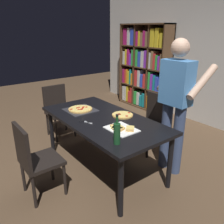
% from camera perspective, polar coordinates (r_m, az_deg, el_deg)
% --- Properties ---
extents(ground_plane, '(12.00, 12.00, 0.00)m').
position_cam_1_polar(ground_plane, '(3.37, -2.08, -13.43)').
color(ground_plane, brown).
extents(back_wall, '(6.40, 0.10, 2.80)m').
position_cam_1_polar(back_wall, '(4.83, 24.35, 12.87)').
color(back_wall, silver).
rests_on(back_wall, ground_plane).
extents(dining_table, '(1.82, 0.92, 0.75)m').
position_cam_1_polar(dining_table, '(3.05, -2.24, -2.70)').
color(dining_table, black).
rests_on(dining_table, ground_plane).
extents(chair_near_camera, '(0.42, 0.42, 0.90)m').
position_cam_1_polar(chair_near_camera, '(2.75, -18.73, -10.47)').
color(chair_near_camera, black).
rests_on(chair_near_camera, ground_plane).
extents(chair_far_side, '(0.42, 0.42, 0.90)m').
position_cam_1_polar(chair_far_side, '(3.70, 9.81, -1.61)').
color(chair_far_side, black).
rests_on(chair_far_side, ground_plane).
extents(chair_left_end, '(0.42, 0.42, 0.90)m').
position_cam_1_polar(chair_left_end, '(4.25, -13.20, 1.04)').
color(chair_left_end, black).
rests_on(chair_left_end, ground_plane).
extents(bookshelf, '(1.40, 0.35, 1.95)m').
position_cam_1_polar(bookshelf, '(5.66, 7.94, 10.62)').
color(bookshelf, '#513823').
rests_on(bookshelf, ground_plane).
extents(person_serving_pizza, '(0.55, 0.54, 1.75)m').
position_cam_1_polar(person_serving_pizza, '(3.04, 15.44, 2.84)').
color(person_serving_pizza, '#38476B').
rests_on(person_serving_pizza, ground_plane).
extents(pepperoni_pizza_on_tray, '(0.40, 0.40, 0.04)m').
position_cam_1_polar(pepperoni_pizza_on_tray, '(3.32, -7.78, 0.64)').
color(pepperoni_pizza_on_tray, '#2D2D33').
rests_on(pepperoni_pizza_on_tray, dining_table).
extents(pizza_slices_on_towel, '(0.36, 0.29, 0.03)m').
position_cam_1_polar(pizza_slices_on_towel, '(2.69, 2.21, -4.05)').
color(pizza_slices_on_towel, white).
rests_on(pizza_slices_on_towel, dining_table).
extents(wine_bottle, '(0.07, 0.07, 0.32)m').
position_cam_1_polar(wine_bottle, '(2.32, 1.22, -5.16)').
color(wine_bottle, '#194723').
rests_on(wine_bottle, dining_table).
extents(kitchen_scissors, '(0.20, 0.10, 0.01)m').
position_cam_1_polar(kitchen_scissors, '(2.92, -6.89, -2.27)').
color(kitchen_scissors, silver).
rests_on(kitchen_scissors, dining_table).
extents(second_pizza_plain, '(0.28, 0.28, 0.03)m').
position_cam_1_polar(second_pizza_plain, '(3.10, 2.60, -0.71)').
color(second_pizza_plain, tan).
rests_on(second_pizza_plain, dining_table).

